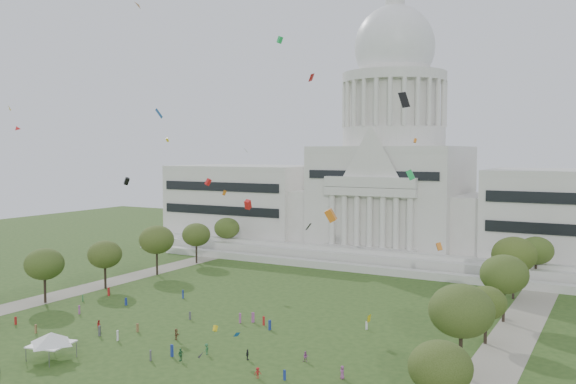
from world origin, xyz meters
TOP-DOWN VIEW (x-y plane):
  - ground at (0.00, 0.00)m, footprint 400.00×400.00m
  - capitol at (0.00, 113.59)m, footprint 160.00×64.50m
  - path_left at (-48.00, 30.00)m, footprint 8.00×160.00m
  - path_right at (48.00, 30.00)m, footprint 8.00×160.00m
  - row_tree_r_1 at (46.22, -1.75)m, footprint 7.58×7.58m
  - row_tree_l_2 at (-45.04, 17.30)m, footprint 8.42×8.42m
  - row_tree_r_2 at (44.17, 17.44)m, footprint 9.55×9.55m
  - row_tree_l_3 at (-44.09, 33.92)m, footprint 8.12×8.12m
  - row_tree_r_3 at (44.40, 34.48)m, footprint 7.01×7.01m
  - row_tree_l_4 at (-44.08, 52.42)m, footprint 9.29×9.29m
  - row_tree_r_4 at (44.76, 50.04)m, footprint 9.19×9.19m
  - row_tree_l_5 at (-45.22, 71.01)m, footprint 8.33×8.33m
  - row_tree_r_5 at (43.49, 70.19)m, footprint 9.82×9.82m
  - row_tree_l_6 at (-46.87, 89.14)m, footprint 8.19×8.19m
  - row_tree_r_6 at (45.96, 88.13)m, footprint 8.42×8.42m
  - event_tent at (-14.11, -6.84)m, footprint 9.33×9.33m
  - person_0 at (29.52, 7.89)m, footprint 1.04×1.11m
  - person_2 at (21.64, 11.61)m, footprint 0.96×0.82m
  - person_3 at (5.97, 6.89)m, footprint 0.73×1.24m
  - person_4 at (4.26, 2.47)m, footprint 0.79×1.26m
  - person_5 at (-3.28, 10.62)m, footprint 1.95×1.60m
  - person_8 at (-19.85, 8.60)m, footprint 1.00×0.86m
  - person_9 at (18.72, 2.08)m, footprint 1.13×1.13m
  - person_10 at (13.19, 7.93)m, footprint 0.76×1.10m
  - distant_crowd at (-13.90, 14.84)m, footprint 64.71×40.87m
  - kite_swarm at (2.85, 13.14)m, footprint 80.32×97.05m

SIDE VIEW (x-z plane):
  - ground at x=0.00m, z-range 0.00..0.00m
  - path_left at x=-48.00m, z-range 0.00..0.04m
  - path_right at x=48.00m, z-range 0.00..0.04m
  - person_9 at x=18.72m, z-range 0.00..1.63m
  - person_2 at x=21.64m, z-range 0.00..1.68m
  - person_10 at x=13.19m, z-range 0.00..1.71m
  - distant_crowd at x=-13.90m, z-range -0.11..1.85m
  - person_8 at x=-19.85m, z-range 0.00..1.75m
  - person_3 at x=5.97m, z-range 0.00..1.82m
  - person_0 at x=29.52m, z-range 0.00..1.91m
  - person_5 at x=-3.28m, z-range 0.00..1.99m
  - person_4 at x=4.26m, z-range 0.00..2.02m
  - event_tent at x=-14.11m, z-range 1.23..5.68m
  - row_tree_r_3 at x=44.40m, z-range 2.09..12.07m
  - row_tree_r_1 at x=46.22m, z-range 2.27..13.04m
  - row_tree_l_3 at x=-44.09m, z-range 2.43..13.98m
  - row_tree_l_6 at x=-46.87m, z-range 2.45..14.09m
  - row_tree_l_5 at x=-45.22m, z-range 2.49..14.34m
  - row_tree_r_6 at x=45.96m, z-range 2.52..14.49m
  - row_tree_l_2 at x=-45.04m, z-range 2.52..14.49m
  - row_tree_r_4 at x=44.76m, z-range 2.76..15.82m
  - row_tree_l_4 at x=-44.08m, z-range 2.79..16.00m
  - row_tree_r_2 at x=44.17m, z-range 2.87..16.45m
  - row_tree_r_5 at x=43.49m, z-range 2.95..16.91m
  - capitol at x=0.00m, z-range -23.35..67.95m
  - kite_swarm at x=2.85m, z-range -2.37..60.15m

